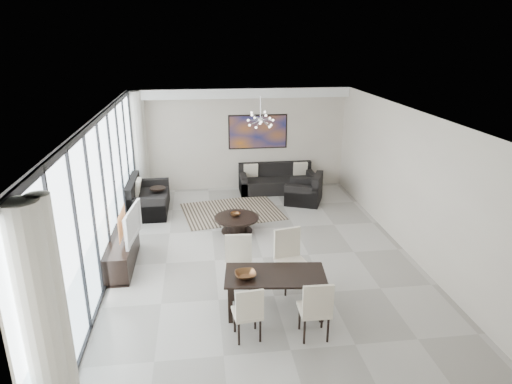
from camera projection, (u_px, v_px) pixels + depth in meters
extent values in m
cube|color=#A8A39B|center=(262.00, 257.00, 9.22)|extent=(6.00, 9.00, 0.02)
cube|color=white|center=(263.00, 115.00, 8.27)|extent=(6.00, 9.00, 0.02)
cube|color=beige|center=(240.00, 139.00, 12.95)|extent=(6.00, 0.02, 2.90)
cube|color=beige|center=(326.00, 335.00, 4.54)|extent=(6.00, 0.02, 2.90)
cube|color=beige|center=(411.00, 184.00, 9.11)|extent=(0.02, 9.00, 2.90)
cube|color=silver|center=(103.00, 197.00, 8.38)|extent=(0.01, 8.95, 2.85)
cube|color=black|center=(96.00, 121.00, 7.93)|extent=(0.04, 8.95, 0.10)
cube|color=black|center=(113.00, 265.00, 8.86)|extent=(0.04, 8.95, 0.06)
cube|color=black|center=(33.00, 328.00, 4.64)|extent=(0.04, 0.05, 2.88)
cube|color=black|center=(60.00, 278.00, 5.58)|extent=(0.04, 0.05, 2.88)
cube|color=black|center=(79.00, 243.00, 6.52)|extent=(0.04, 0.05, 2.88)
cube|color=black|center=(94.00, 217.00, 7.45)|extent=(0.04, 0.05, 2.88)
cube|color=black|center=(105.00, 196.00, 8.39)|extent=(0.04, 0.05, 2.88)
cube|color=black|center=(114.00, 180.00, 9.33)|extent=(0.04, 0.05, 2.88)
cube|color=black|center=(121.00, 167.00, 10.26)|extent=(0.04, 0.05, 2.88)
cube|color=black|center=(127.00, 156.00, 11.20)|extent=(0.04, 0.05, 2.88)
cube|color=black|center=(132.00, 146.00, 12.14)|extent=(0.04, 0.05, 2.88)
cylinder|color=silver|center=(43.00, 336.00, 4.52)|extent=(0.36, 0.36, 2.85)
cylinder|color=silver|center=(138.00, 145.00, 12.29)|extent=(0.36, 0.36, 2.85)
cube|color=white|center=(240.00, 93.00, 12.34)|extent=(5.98, 0.40, 0.26)
cube|color=#AB5A17|center=(258.00, 132.00, 12.93)|extent=(1.68, 0.04, 0.98)
cylinder|color=silver|center=(261.00, 108.00, 10.74)|extent=(0.02, 0.02, 0.55)
sphere|color=silver|center=(260.00, 120.00, 10.83)|extent=(0.12, 0.12, 0.12)
cube|color=black|center=(232.00, 211.00, 11.60)|extent=(2.67, 2.22, 0.01)
cylinder|color=black|center=(237.00, 218.00, 10.33)|extent=(1.02, 1.02, 0.04)
cylinder|color=black|center=(237.00, 225.00, 10.39)|extent=(0.45, 0.45, 0.32)
cylinder|color=black|center=(237.00, 231.00, 10.44)|extent=(0.71, 0.71, 0.03)
imported|color=brown|center=(235.00, 214.00, 10.38)|extent=(0.28, 0.28, 0.07)
cube|color=black|center=(277.00, 185.00, 13.04)|extent=(2.12, 0.87, 0.39)
cube|color=black|center=(275.00, 168.00, 13.24)|extent=(2.12, 0.17, 0.39)
cube|color=black|center=(243.00, 183.00, 12.90)|extent=(0.17, 0.87, 0.56)
cube|color=black|center=(310.00, 181.00, 13.13)|extent=(0.17, 0.87, 0.56)
cube|color=black|center=(149.00, 203.00, 11.58)|extent=(0.95, 1.69, 0.42)
cube|color=black|center=(132.00, 188.00, 11.40)|extent=(0.19, 1.69, 0.42)
cube|color=black|center=(146.00, 210.00, 10.85)|extent=(0.95, 0.19, 0.61)
cube|color=black|center=(151.00, 190.00, 12.26)|extent=(0.95, 0.19, 0.61)
cube|color=black|center=(304.00, 195.00, 12.20)|extent=(1.17, 1.20, 0.39)
cube|color=black|center=(317.00, 182.00, 11.98)|extent=(0.52, 0.93, 0.39)
cube|color=black|center=(306.00, 188.00, 12.52)|extent=(0.88, 0.50, 0.57)
cube|color=black|center=(301.00, 197.00, 11.83)|extent=(0.88, 0.50, 0.57)
cylinder|color=black|center=(158.00, 188.00, 11.70)|extent=(0.40, 0.40, 0.04)
cylinder|color=black|center=(158.00, 198.00, 11.79)|extent=(0.06, 0.06, 0.50)
cylinder|color=black|center=(159.00, 207.00, 11.87)|extent=(0.28, 0.28, 0.03)
cube|color=black|center=(121.00, 253.00, 8.83)|extent=(0.49, 1.73, 0.54)
imported|color=gray|center=(127.00, 224.00, 8.69)|extent=(0.27, 1.11, 0.63)
cube|color=black|center=(275.00, 275.00, 7.25)|extent=(1.68, 0.98, 0.04)
cube|color=black|center=(230.00, 305.00, 7.06)|extent=(0.07, 0.07, 0.63)
cube|color=black|center=(232.00, 284.00, 7.65)|extent=(0.07, 0.07, 0.63)
cube|color=black|center=(322.00, 304.00, 7.08)|extent=(0.07, 0.07, 0.63)
cube|color=black|center=(316.00, 283.00, 7.67)|extent=(0.07, 0.07, 0.63)
cube|color=beige|center=(247.00, 313.00, 6.68)|extent=(0.45, 0.45, 0.05)
cube|color=beige|center=(250.00, 306.00, 6.45)|extent=(0.41, 0.09, 0.50)
cylinder|color=black|center=(235.00, 321.00, 6.87)|extent=(0.04, 0.04, 0.38)
cylinder|color=black|center=(260.00, 331.00, 6.65)|extent=(0.04, 0.04, 0.38)
cube|color=beige|center=(314.00, 310.00, 6.70)|extent=(0.45, 0.45, 0.06)
cube|color=beige|center=(318.00, 302.00, 6.44)|extent=(0.45, 0.06, 0.54)
cylinder|color=black|center=(300.00, 317.00, 6.92)|extent=(0.04, 0.04, 0.42)
cylinder|color=black|center=(328.00, 330.00, 6.63)|extent=(0.04, 0.04, 0.42)
cube|color=beige|center=(239.00, 269.00, 7.83)|extent=(0.50, 0.50, 0.06)
cube|color=beige|center=(238.00, 249.00, 7.94)|extent=(0.47, 0.08, 0.57)
cylinder|color=black|center=(250.00, 286.00, 7.75)|extent=(0.04, 0.04, 0.44)
cylinder|color=black|center=(229.00, 276.00, 8.08)|extent=(0.04, 0.04, 0.44)
cube|color=beige|center=(292.00, 263.00, 7.96)|extent=(0.59, 0.59, 0.06)
cube|color=beige|center=(287.00, 244.00, 8.06)|extent=(0.49, 0.16, 0.60)
cylinder|color=black|center=(306.00, 280.00, 7.94)|extent=(0.04, 0.04, 0.46)
cylinder|color=black|center=(277.00, 273.00, 8.15)|extent=(0.04, 0.04, 0.46)
imported|color=brown|center=(245.00, 275.00, 7.15)|extent=(0.36, 0.36, 0.08)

